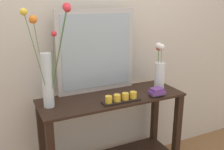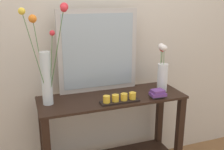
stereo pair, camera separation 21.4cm
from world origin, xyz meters
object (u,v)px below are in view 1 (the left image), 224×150
vase_right (160,71)px  candle_tray (121,98)px  console_table (112,132)px  tall_vase_left (48,68)px  mirror_leaning (97,51)px  book_stack (157,92)px

vase_right → candle_tray: (-0.45, -0.12, -0.15)m
console_table → tall_vase_left: 0.83m
mirror_leaning → tall_vase_left: 0.50m
candle_tray → book_stack: size_ratio=2.41×
book_stack → vase_right: bearing=49.1°
mirror_leaning → book_stack: size_ratio=5.43×
tall_vase_left → vase_right: 0.99m
console_table → book_stack: (0.35, -0.15, 0.37)m
console_table → candle_tray: size_ratio=3.87×
candle_tray → console_table: bearing=97.5°
mirror_leaning → tall_vase_left: bearing=-158.6°
console_table → vase_right: 0.70m
console_table → mirror_leaning: bearing=107.3°
book_stack → console_table: bearing=157.6°
book_stack → mirror_leaning: bearing=141.1°
tall_vase_left → book_stack: bearing=-9.8°
mirror_leaning → console_table: bearing=-72.7°
candle_tray → vase_right: bearing=14.9°
book_stack → candle_tray: bearing=178.2°
vase_right → mirror_leaning: bearing=158.9°
console_table → book_stack: size_ratio=9.32×
candle_tray → book_stack: (0.34, -0.01, 0.00)m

